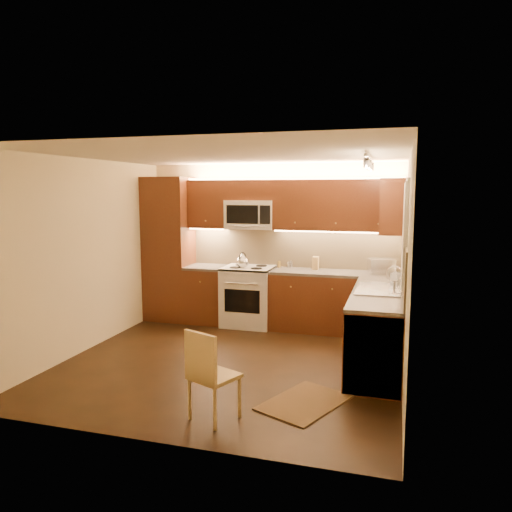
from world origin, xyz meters
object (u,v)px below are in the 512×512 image
(knife_block, at_px, (316,263))
(dining_chair, at_px, (214,374))
(stove, at_px, (248,296))
(kettle, at_px, (243,260))
(toaster_oven, at_px, (381,266))
(sink, at_px, (379,283))
(microwave, at_px, (251,215))
(soap_bottle, at_px, (395,276))

(knife_block, relative_size, dining_chair, 0.23)
(stove, xyz_separation_m, kettle, (-0.06, -0.11, 0.58))
(toaster_oven, xyz_separation_m, dining_chair, (-1.35, -3.21, -0.58))
(stove, distance_m, kettle, 0.59)
(kettle, height_order, toaster_oven, kettle)
(kettle, bearing_deg, stove, 79.51)
(sink, height_order, dining_chair, sink)
(microwave, height_order, knife_block, microwave)
(dining_chair, bearing_deg, sink, 79.37)
(stove, bearing_deg, soap_bottle, -17.51)
(toaster_oven, xyz_separation_m, soap_bottle, (0.20, -0.77, -0.00))
(stove, distance_m, knife_block, 1.16)
(kettle, bearing_deg, microwave, 95.35)
(sink, xyz_separation_m, dining_chair, (-1.36, -2.00, -0.55))
(stove, bearing_deg, kettle, -120.14)
(soap_bottle, bearing_deg, toaster_oven, 129.58)
(microwave, xyz_separation_m, dining_chair, (0.64, -3.26, -1.29))
(kettle, bearing_deg, toaster_oven, 24.80)
(microwave, relative_size, kettle, 3.15)
(kettle, distance_m, soap_bottle, 2.32)
(knife_block, relative_size, soap_bottle, 0.95)
(toaster_oven, relative_size, knife_block, 1.82)
(knife_block, xyz_separation_m, dining_chair, (-0.38, -3.30, -0.57))
(sink, bearing_deg, kettle, 153.69)
(dining_chair, bearing_deg, knife_block, 107.07)
(soap_bottle, bearing_deg, knife_block, 168.65)
(kettle, relative_size, toaster_oven, 0.68)
(stove, xyz_separation_m, soap_bottle, (2.18, -0.69, 0.54))
(kettle, bearing_deg, knife_block, 34.09)
(soap_bottle, distance_m, dining_chair, 2.94)
(microwave, relative_size, sink, 0.88)
(stove, distance_m, microwave, 1.27)
(stove, relative_size, knife_block, 4.72)
(knife_block, bearing_deg, soap_bottle, -37.23)
(sink, relative_size, knife_block, 4.41)
(kettle, xyz_separation_m, soap_bottle, (2.25, -0.58, -0.04))
(stove, height_order, sink, sink)
(kettle, relative_size, dining_chair, 0.28)
(stove, xyz_separation_m, knife_block, (1.02, 0.17, 0.54))
(stove, bearing_deg, knife_block, 9.59)
(soap_bottle, xyz_separation_m, dining_chair, (-1.55, -2.44, -0.58))
(dining_chair, bearing_deg, soap_bottle, 81.20)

